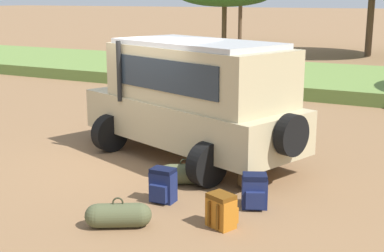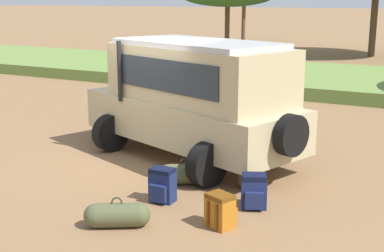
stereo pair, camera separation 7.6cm
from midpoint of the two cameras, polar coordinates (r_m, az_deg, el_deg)
name	(u,v)px [view 2 (the right image)]	position (r m, az deg, el deg)	size (l,w,h in m)	color
ground_plane	(143,160)	(11.10, -5.04, -3.63)	(320.00, 320.00, 0.00)	olive
grass_bank	(302,78)	(21.23, 11.77, 5.03)	(120.00, 7.00, 0.44)	olive
safari_vehicle	(194,97)	(10.88, 0.41, 3.10)	(5.43, 3.71, 2.44)	tan
backpack_beside_front_wheel	(162,186)	(8.80, -2.95, -6.37)	(0.41, 0.39, 0.57)	navy
backpack_cluster_center	(254,192)	(8.59, 6.87, -6.98)	(0.48, 0.47, 0.56)	navy
backpack_near_rear_wheel	(251,171)	(9.40, 6.58, -4.81)	(0.45, 0.46, 0.66)	brown
backpack_outermost	(220,211)	(7.88, 3.34, -9.03)	(0.47, 0.46, 0.51)	#B26619
duffel_bag_low_black_case	(117,215)	(7.97, -7.71, -9.40)	(0.89, 0.67, 0.46)	#4C5133
duffel_bag_soft_canvas	(184,174)	(9.62, -0.61, -5.15)	(0.85, 0.66, 0.47)	#4C5133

